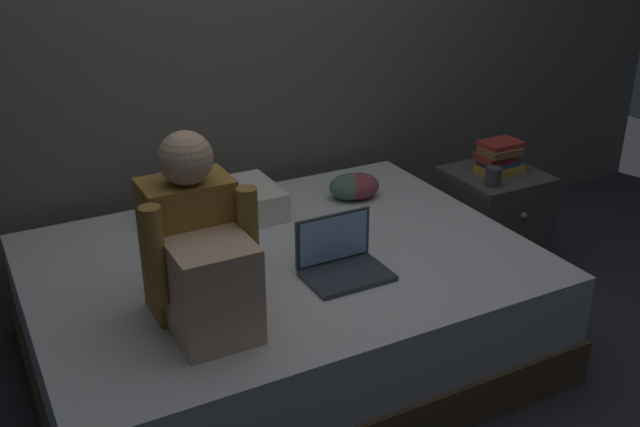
{
  "coord_description": "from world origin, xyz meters",
  "views": [
    {
      "loc": [
        -1.29,
        -2.08,
        1.84
      ],
      "look_at": [
        -0.13,
        0.1,
        0.73
      ],
      "focal_mm": 40.94,
      "sensor_mm": 36.0,
      "label": 1
    }
  ],
  "objects_px": {
    "pillow": "(217,206)",
    "mug": "(493,176)",
    "person_sitting": "(199,253)",
    "laptop": "(341,260)",
    "nightstand": "(491,220)",
    "bed": "(283,307)",
    "clothes_pile": "(355,186)",
    "book_stack": "(499,157)"
  },
  "relations": [
    {
      "from": "book_stack",
      "to": "mug",
      "type": "distance_m",
      "value": 0.19
    },
    {
      "from": "bed",
      "to": "pillow",
      "type": "bearing_deg",
      "value": 102.8
    },
    {
      "from": "person_sitting",
      "to": "book_stack",
      "type": "xyz_separation_m",
      "value": [
        1.75,
        0.52,
        -0.13
      ]
    },
    {
      "from": "clothes_pile",
      "to": "nightstand",
      "type": "bearing_deg",
      "value": -12.27
    },
    {
      "from": "pillow",
      "to": "mug",
      "type": "height_order",
      "value": "mug"
    },
    {
      "from": "nightstand",
      "to": "mug",
      "type": "bearing_deg",
      "value": -137.31
    },
    {
      "from": "clothes_pile",
      "to": "pillow",
      "type": "bearing_deg",
      "value": 174.09
    },
    {
      "from": "laptop",
      "to": "book_stack",
      "type": "bearing_deg",
      "value": 21.74
    },
    {
      "from": "person_sitting",
      "to": "book_stack",
      "type": "relative_size",
      "value": 2.94
    },
    {
      "from": "bed",
      "to": "laptop",
      "type": "height_order",
      "value": "laptop"
    },
    {
      "from": "bed",
      "to": "clothes_pile",
      "type": "bearing_deg",
      "value": 33.77
    },
    {
      "from": "bed",
      "to": "nightstand",
      "type": "xyz_separation_m",
      "value": [
        1.3,
        0.22,
        0.03
      ]
    },
    {
      "from": "nightstand",
      "to": "laptop",
      "type": "distance_m",
      "value": 1.28
    },
    {
      "from": "pillow",
      "to": "book_stack",
      "type": "distance_m",
      "value": 1.43
    },
    {
      "from": "nightstand",
      "to": "laptop",
      "type": "bearing_deg",
      "value": -158.25
    },
    {
      "from": "person_sitting",
      "to": "clothes_pile",
      "type": "xyz_separation_m",
      "value": [
        1.0,
        0.67,
        -0.19
      ]
    },
    {
      "from": "pillow",
      "to": "clothes_pile",
      "type": "bearing_deg",
      "value": -5.91
    },
    {
      "from": "laptop",
      "to": "book_stack",
      "type": "height_order",
      "value": "laptop"
    },
    {
      "from": "bed",
      "to": "nightstand",
      "type": "bearing_deg",
      "value": 9.67
    },
    {
      "from": "laptop",
      "to": "mug",
      "type": "relative_size",
      "value": 3.56
    },
    {
      "from": "bed",
      "to": "person_sitting",
      "type": "relative_size",
      "value": 3.05
    },
    {
      "from": "clothes_pile",
      "to": "person_sitting",
      "type": "bearing_deg",
      "value": -146.15
    },
    {
      "from": "pillow",
      "to": "clothes_pile",
      "type": "relative_size",
      "value": 2.3
    },
    {
      "from": "pillow",
      "to": "book_stack",
      "type": "relative_size",
      "value": 2.51
    },
    {
      "from": "person_sitting",
      "to": "laptop",
      "type": "bearing_deg",
      "value": 5.18
    },
    {
      "from": "mug",
      "to": "clothes_pile",
      "type": "distance_m",
      "value": 0.66
    },
    {
      "from": "nightstand",
      "to": "mug",
      "type": "height_order",
      "value": "mug"
    },
    {
      "from": "bed",
      "to": "person_sitting",
      "type": "xyz_separation_m",
      "value": [
        -0.44,
        -0.29,
        0.49
      ]
    },
    {
      "from": "laptop",
      "to": "mug",
      "type": "height_order",
      "value": "laptop"
    },
    {
      "from": "laptop",
      "to": "bed",
      "type": "bearing_deg",
      "value": 120.45
    },
    {
      "from": "clothes_pile",
      "to": "laptop",
      "type": "bearing_deg",
      "value": -124.54
    },
    {
      "from": "nightstand",
      "to": "laptop",
      "type": "relative_size",
      "value": 1.65
    },
    {
      "from": "bed",
      "to": "pillow",
      "type": "relative_size",
      "value": 3.57
    },
    {
      "from": "person_sitting",
      "to": "clothes_pile",
      "type": "height_order",
      "value": "person_sitting"
    },
    {
      "from": "book_stack",
      "to": "mug",
      "type": "bearing_deg",
      "value": -138.53
    },
    {
      "from": "bed",
      "to": "clothes_pile",
      "type": "xyz_separation_m",
      "value": [
        0.57,
        0.38,
        0.3
      ]
    },
    {
      "from": "pillow",
      "to": "nightstand",
      "type": "bearing_deg",
      "value": -9.25
    },
    {
      "from": "nightstand",
      "to": "clothes_pile",
      "type": "height_order",
      "value": "clothes_pile"
    },
    {
      "from": "person_sitting",
      "to": "mug",
      "type": "bearing_deg",
      "value": 13.81
    },
    {
      "from": "nightstand",
      "to": "pillow",
      "type": "height_order",
      "value": "pillow"
    },
    {
      "from": "book_stack",
      "to": "nightstand",
      "type": "bearing_deg",
      "value": -159.55
    },
    {
      "from": "person_sitting",
      "to": "book_stack",
      "type": "bearing_deg",
      "value": 16.54
    }
  ]
}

